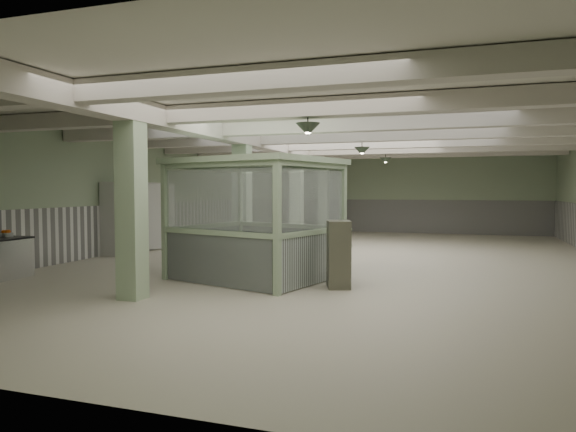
% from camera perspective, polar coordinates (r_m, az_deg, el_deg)
% --- Properties ---
extents(floor, '(20.00, 20.00, 0.00)m').
position_cam_1_polar(floor, '(14.32, 5.80, -4.98)').
color(floor, beige).
rests_on(floor, ground).
extents(ceiling, '(14.00, 20.00, 0.02)m').
position_cam_1_polar(ceiling, '(14.27, 5.87, 9.48)').
color(ceiling, silver).
rests_on(ceiling, wall_back).
extents(wall_back, '(14.00, 0.02, 3.60)m').
position_cam_1_polar(wall_back, '(24.04, 10.95, 2.51)').
color(wall_back, '#90A584').
rests_on(wall_back, floor).
extents(wall_front, '(14.00, 0.02, 3.60)m').
position_cam_1_polar(wall_front, '(4.91, -20.06, 0.66)').
color(wall_front, '#90A584').
rests_on(wall_front, floor).
extents(wall_left, '(0.02, 20.00, 3.60)m').
position_cam_1_polar(wall_left, '(17.11, -17.74, 2.24)').
color(wall_left, '#90A584').
rests_on(wall_left, floor).
extents(wainscot_left, '(0.05, 19.90, 1.50)m').
position_cam_1_polar(wainscot_left, '(17.14, -17.62, -1.27)').
color(wainscot_left, silver).
rests_on(wainscot_left, floor).
extents(wainscot_back, '(13.90, 0.05, 1.50)m').
position_cam_1_polar(wainscot_back, '(24.05, 10.92, 0.00)').
color(wainscot_back, silver).
rests_on(wainscot_back, floor).
extents(girder, '(0.45, 19.90, 0.40)m').
position_cam_1_polar(girder, '(14.98, -3.61, 8.34)').
color(girder, beige).
rests_on(girder, ceiling).
extents(beam_a, '(13.90, 0.35, 0.32)m').
position_cam_1_polar(beam_a, '(7.18, -7.46, 14.50)').
color(beam_a, beige).
rests_on(beam_a, ceiling).
extents(beam_b, '(13.90, 0.35, 0.32)m').
position_cam_1_polar(beam_b, '(9.47, -0.75, 11.72)').
color(beam_b, beige).
rests_on(beam_b, ceiling).
extents(beam_c, '(13.90, 0.35, 0.32)m').
position_cam_1_polar(beam_c, '(11.84, 3.24, 9.96)').
color(beam_c, beige).
rests_on(beam_c, ceiling).
extents(beam_d, '(13.90, 0.35, 0.32)m').
position_cam_1_polar(beam_d, '(14.25, 5.87, 8.76)').
color(beam_d, beige).
rests_on(beam_d, ceiling).
extents(beam_e, '(13.90, 0.35, 0.32)m').
position_cam_1_polar(beam_e, '(16.69, 7.72, 7.91)').
color(beam_e, beige).
rests_on(beam_e, ceiling).
extents(beam_f, '(13.90, 0.35, 0.32)m').
position_cam_1_polar(beam_f, '(19.15, 9.10, 7.26)').
color(beam_f, beige).
rests_on(beam_f, ceiling).
extents(beam_g, '(13.90, 0.35, 0.32)m').
position_cam_1_polar(beam_g, '(21.61, 10.15, 6.76)').
color(beam_g, beige).
rests_on(beam_g, ceiling).
extents(column_a, '(0.42, 0.42, 3.60)m').
position_cam_1_polar(column_a, '(9.61, -17.00, 1.77)').
color(column_a, '#AFCBA4').
rests_on(column_a, floor).
extents(column_b, '(0.42, 0.42, 3.60)m').
position_cam_1_polar(column_b, '(13.99, -5.12, 2.23)').
color(column_b, '#AFCBA4').
rests_on(column_b, floor).
extents(column_c, '(0.42, 0.42, 3.60)m').
position_cam_1_polar(column_c, '(18.69, 0.97, 2.43)').
color(column_c, '#AFCBA4').
rests_on(column_c, floor).
extents(column_d, '(0.42, 0.42, 3.60)m').
position_cam_1_polar(column_d, '(22.54, 3.98, 2.52)').
color(column_d, '#AFCBA4').
rests_on(column_d, floor).
extents(pendant_front, '(0.44, 0.44, 0.22)m').
position_cam_1_polar(pendant_front, '(9.27, 2.22, 9.60)').
color(pendant_front, '#334030').
rests_on(pendant_front, ceiling).
extents(pendant_mid, '(0.44, 0.44, 0.22)m').
position_cam_1_polar(pendant_mid, '(14.61, 8.22, 7.15)').
color(pendant_mid, '#334030').
rests_on(pendant_mid, ceiling).
extents(pendant_back, '(0.44, 0.44, 0.22)m').
position_cam_1_polar(pendant_back, '(19.55, 10.78, 6.07)').
color(pendant_back, '#334030').
rests_on(pendant_back, ceiling).
extents(orange_bowl, '(0.28, 0.28, 0.09)m').
position_cam_1_polar(orange_bowl, '(13.18, -28.77, -1.89)').
color(orange_bowl, '#B2B2B7').
rests_on(orange_bowl, prep_counter).
extents(walkin_cooler, '(1.08, 2.40, 2.20)m').
position_cam_1_polar(walkin_cooler, '(16.86, -16.79, -0.13)').
color(walkin_cooler, silver).
rests_on(walkin_cooler, floor).
extents(guard_booth, '(3.95, 3.61, 2.65)m').
position_cam_1_polar(guard_booth, '(11.39, -3.64, 1.99)').
color(guard_booth, '#9FB994').
rests_on(guard_booth, floor).
extents(filing_cabinet, '(0.62, 0.73, 1.35)m').
position_cam_1_polar(filing_cabinet, '(10.40, 5.64, -4.24)').
color(filing_cabinet, '#5E5E4E').
rests_on(filing_cabinet, floor).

